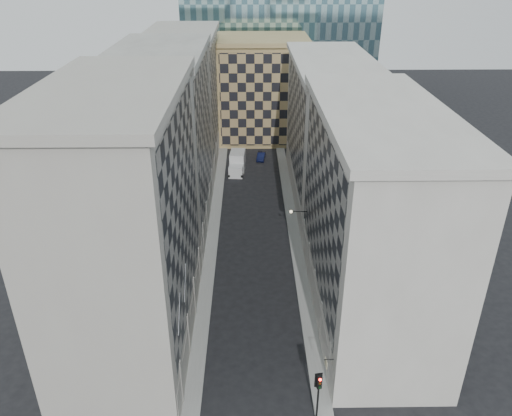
{
  "coord_description": "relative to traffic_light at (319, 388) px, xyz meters",
  "views": [
    {
      "loc": [
        -0.51,
        -25.99,
        32.41
      ],
      "look_at": [
        0.09,
        14.45,
        11.6
      ],
      "focal_mm": 35.0,
      "sensor_mm": 36.0,
      "label": 1
    }
  ],
  "objects": [
    {
      "name": "shop_sign",
      "position": [
        0.87,
        2.25,
        0.32
      ],
      "size": [
        0.77,
        0.67,
        0.75
      ],
      "rotation": [
        0.0,
        0.0,
        0.07
      ],
      "color": "black",
      "rests_on": "ground"
    },
    {
      "name": "bldg_left_b",
      "position": [
        -15.43,
        32.25,
        7.8
      ],
      "size": [
        10.8,
        22.8,
        22.7
      ],
      "color": "gray",
      "rests_on": "ground"
    },
    {
      "name": "tan_block",
      "position": [
        -2.55,
        67.14,
        5.91
      ],
      "size": [
        16.8,
        14.8,
        18.8
      ],
      "color": "#A38C56",
      "rests_on": "ground"
    },
    {
      "name": "dark_car",
      "position": [
        -2.95,
        54.84,
        -2.91
      ],
      "size": [
        1.77,
        3.85,
        1.22
      ],
      "primitive_type": "imported",
      "rotation": [
        0.0,
        0.0,
        -0.13
      ],
      "color": "#0E1335",
      "rests_on": "ground"
    },
    {
      "name": "box_truck",
      "position": [
        -7.03,
        49.59,
        -2.15
      ],
      "size": [
        2.8,
        5.93,
        3.16
      ],
      "rotation": [
        0.0,
        0.0,
        -0.08
      ],
      "color": "silver",
      "rests_on": "ground"
    },
    {
      "name": "bldg_right_b",
      "position": [
        6.34,
        41.25,
        6.33
      ],
      "size": [
        10.8,
        28.8,
        19.7
      ],
      "color": "#B7B1A8",
      "rests_on": "ground"
    },
    {
      "name": "bldg_right_a",
      "position": [
        6.33,
        14.25,
        6.8
      ],
      "size": [
        10.8,
        26.8,
        20.7
      ],
      "color": "#B7B1A8",
      "rests_on": "ground"
    },
    {
      "name": "flagpoles_left",
      "position": [
        -10.45,
        5.25,
        4.48
      ],
      "size": [
        0.1,
        6.33,
        2.33
      ],
      "color": "gray",
      "rests_on": "ground"
    },
    {
      "name": "bracket_lamp",
      "position": [
        -0.17,
        23.25,
        2.68
      ],
      "size": [
        1.98,
        0.36,
        0.36
      ],
      "color": "black",
      "rests_on": "ground"
    },
    {
      "name": "bldg_left_c",
      "position": [
        -15.43,
        54.25,
        7.3
      ],
      "size": [
        10.8,
        22.8,
        21.7
      ],
      "color": "#A29B92",
      "rests_on": "ground"
    },
    {
      "name": "traffic_light",
      "position": [
        0.0,
        0.0,
        0.0
      ],
      "size": [
        0.59,
        0.54,
        4.71
      ],
      "rotation": [
        0.0,
        0.0,
        0.18
      ],
      "color": "black",
      "rests_on": "sidewalk_east"
    },
    {
      "name": "bldg_left_a",
      "position": [
        -15.43,
        10.25,
        8.3
      ],
      "size": [
        10.8,
        22.8,
        23.7
      ],
      "color": "#A29B92",
      "rests_on": "ground"
    },
    {
      "name": "sidewalk_west",
      "position": [
        -9.8,
        29.25,
        -3.45
      ],
      "size": [
        1.5,
        100.0,
        0.15
      ],
      "primitive_type": "cube",
      "color": "gray",
      "rests_on": "ground"
    },
    {
      "name": "sidewalk_east",
      "position": [
        0.7,
        29.25,
        -3.45
      ],
      "size": [
        1.5,
        100.0,
        0.15
      ],
      "primitive_type": "cube",
      "color": "gray",
      "rests_on": "ground"
    }
  ]
}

